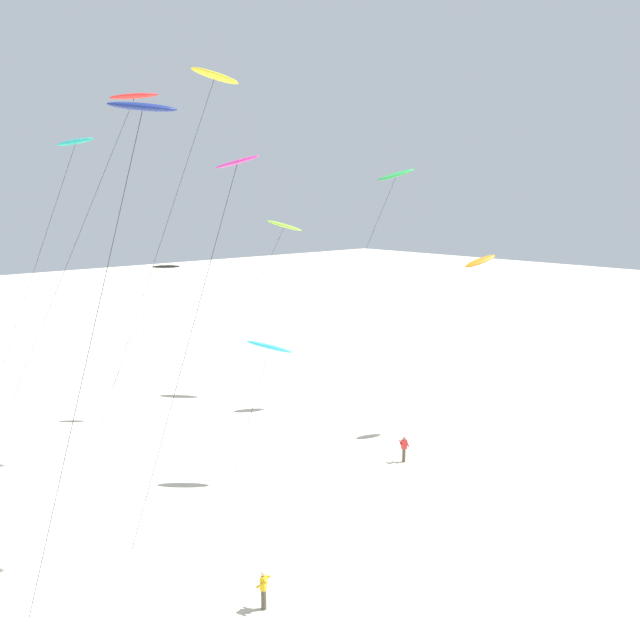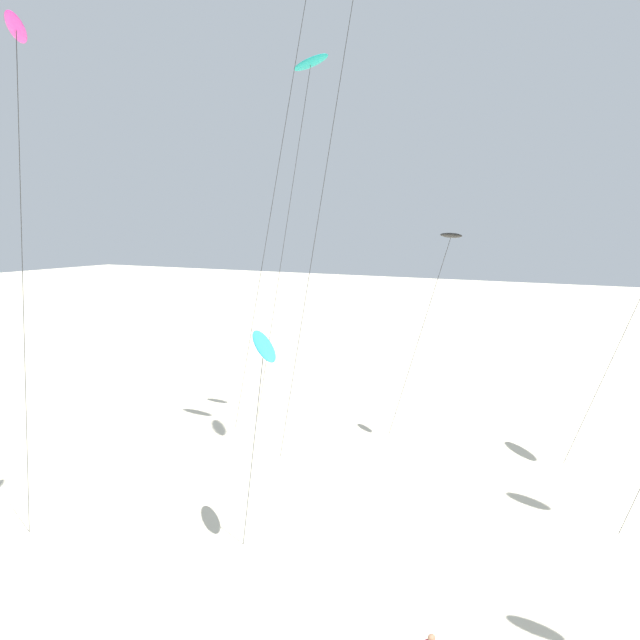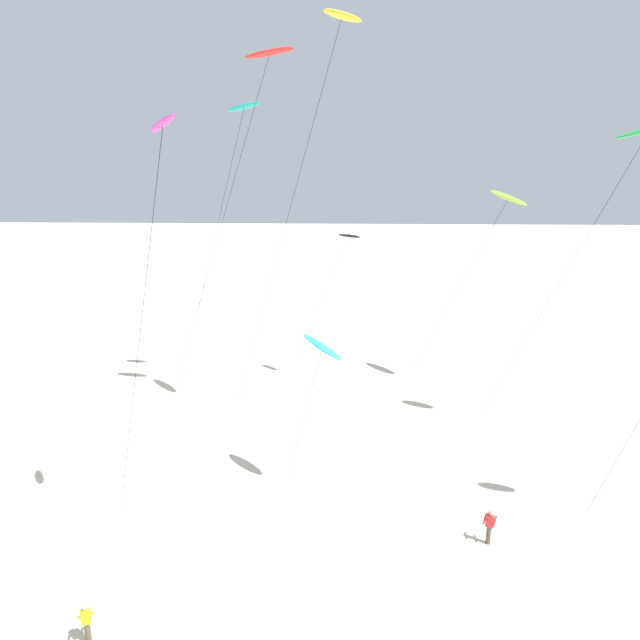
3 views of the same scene
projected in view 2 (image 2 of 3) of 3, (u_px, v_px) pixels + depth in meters
kite_black at (450, 240)px, 36.83m from camera, size 5.50×4.00×11.61m
kite_magenta at (17, 46)px, 22.93m from camera, size 5.27×3.98×18.30m
kite_cyan at (264, 347)px, 25.71m from camera, size 3.10×2.51×8.52m
kite_teal at (310, 69)px, 37.60m from camera, size 7.58×4.98×20.27m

